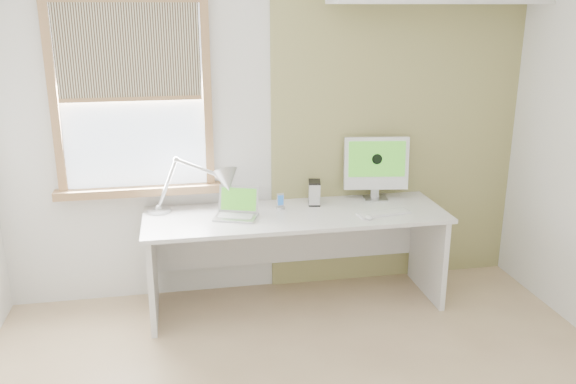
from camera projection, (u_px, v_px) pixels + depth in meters
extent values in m
cube|color=white|center=(271.00, 127.00, 4.53)|extent=(4.00, 0.02, 2.60)
cube|color=#959A59|center=(397.00, 123.00, 4.69)|extent=(2.00, 0.02, 2.60)
cube|color=#996E44|center=(54.00, 100.00, 4.15)|extent=(0.06, 0.06, 1.42)
cube|color=#996E44|center=(207.00, 96.00, 4.34)|extent=(0.06, 0.06, 1.42)
cube|color=#996E44|center=(139.00, 191.00, 4.43)|extent=(1.20, 0.14, 0.06)
cube|color=#D1E2F9|center=(132.00, 98.00, 4.26)|extent=(1.00, 0.01, 1.30)
cube|color=beige|center=(128.00, 52.00, 4.12)|extent=(0.98, 0.02, 0.65)
cube|color=#996E44|center=(132.00, 99.00, 4.22)|extent=(0.98, 0.03, 0.03)
cube|color=silver|center=(296.00, 215.00, 4.37)|extent=(2.20, 0.70, 0.03)
cube|color=silver|center=(153.00, 272.00, 4.29)|extent=(0.04, 0.64, 0.70)
cube|color=silver|center=(428.00, 251.00, 4.66)|extent=(0.04, 0.64, 0.70)
cube|color=silver|center=(288.00, 234.00, 4.75)|extent=(2.08, 0.02, 0.48)
cylinder|color=#B1B3B5|center=(159.00, 210.00, 4.39)|extent=(0.20, 0.20, 0.02)
sphere|color=#B1B3B5|center=(159.00, 208.00, 4.39)|extent=(0.06, 0.06, 0.05)
cylinder|color=#B1B3B5|center=(167.00, 184.00, 4.34)|extent=(0.17, 0.05, 0.37)
sphere|color=#B1B3B5|center=(176.00, 160.00, 4.29)|extent=(0.05, 0.05, 0.05)
cylinder|color=#B1B3B5|center=(199.00, 168.00, 4.29)|extent=(0.33, 0.12, 0.14)
sphere|color=#B1B3B5|center=(222.00, 177.00, 4.30)|extent=(0.05, 0.05, 0.04)
cone|color=#B1B3B5|center=(227.00, 181.00, 4.31)|extent=(0.25, 0.28, 0.23)
cube|color=#B1B3B5|center=(236.00, 217.00, 4.26)|extent=(0.35, 0.29, 0.02)
cube|color=#B2B5B7|center=(236.00, 216.00, 4.26)|extent=(0.28, 0.20, 0.00)
cube|color=#B1B3B5|center=(239.00, 199.00, 4.33)|extent=(0.30, 0.16, 0.19)
cube|color=#39881E|center=(239.00, 199.00, 4.32)|extent=(0.26, 0.13, 0.16)
cylinder|color=#B1B3B5|center=(280.00, 208.00, 4.45)|extent=(0.08, 0.08, 0.02)
cube|color=#B1B3B5|center=(280.00, 200.00, 4.44)|extent=(0.05, 0.02, 0.10)
cube|color=#194C99|center=(281.00, 200.00, 4.43)|extent=(0.04, 0.01, 0.08)
cube|color=#B1B3B5|center=(314.00, 193.00, 4.54)|extent=(0.11, 0.15, 0.18)
cube|color=black|center=(315.00, 182.00, 4.52)|extent=(0.11, 0.16, 0.01)
cube|color=black|center=(314.00, 203.00, 4.57)|extent=(0.11, 0.16, 0.01)
cube|color=#B1B3B5|center=(375.00, 198.00, 4.69)|extent=(0.21, 0.19, 0.01)
cube|color=#B1B3B5|center=(375.00, 187.00, 4.69)|extent=(0.06, 0.03, 0.16)
cube|color=white|center=(376.00, 163.00, 4.63)|extent=(0.50, 0.16, 0.41)
cube|color=#39881E|center=(377.00, 159.00, 4.59)|extent=(0.44, 0.09, 0.27)
cylinder|color=black|center=(377.00, 159.00, 4.58)|extent=(0.08, 0.02, 0.08)
cube|color=white|center=(384.00, 213.00, 4.35)|extent=(0.41, 0.17, 0.01)
cube|color=white|center=(384.00, 212.00, 4.34)|extent=(0.38, 0.14, 0.00)
ellipsoid|color=white|center=(369.00, 217.00, 4.24)|extent=(0.07, 0.10, 0.03)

